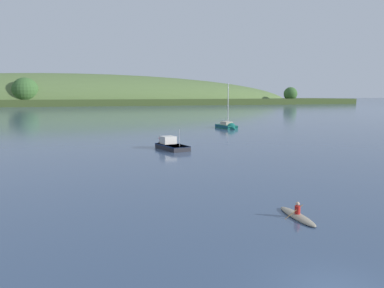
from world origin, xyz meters
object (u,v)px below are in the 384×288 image
(sailboat_near_mooring, at_px, (228,127))
(fishing_boat_moored, at_px, (170,147))
(canoe_with_paddler, at_px, (297,216))
(mooring_buoy_foreground, at_px, (161,139))

(sailboat_near_mooring, bearing_deg, fishing_boat_moored, -41.02)
(fishing_boat_moored, xyz_separation_m, canoe_with_paddler, (-0.48, -29.54, -0.17))
(fishing_boat_moored, distance_m, canoe_with_paddler, 29.55)
(canoe_with_paddler, height_order, mooring_buoy_foreground, canoe_with_paddler)
(fishing_boat_moored, bearing_deg, canoe_with_paddler, 167.22)
(canoe_with_paddler, distance_m, mooring_buoy_foreground, 41.31)
(fishing_boat_moored, distance_m, mooring_buoy_foreground, 11.83)
(fishing_boat_moored, relative_size, mooring_buoy_foreground, 7.33)
(mooring_buoy_foreground, bearing_deg, sailboat_near_mooring, 38.40)
(mooring_buoy_foreground, bearing_deg, fishing_boat_moored, -98.20)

